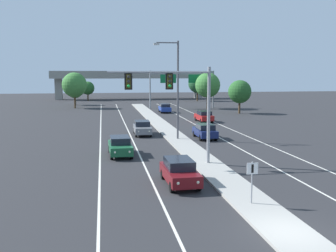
# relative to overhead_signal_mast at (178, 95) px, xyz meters

# --- Properties ---
(ground_plane) EXTENTS (260.00, 260.00, 0.00)m
(ground_plane) POSITION_rel_overhead_signal_mast_xyz_m (2.27, -13.24, -5.32)
(ground_plane) COLOR #28282B
(median_island) EXTENTS (2.40, 110.00, 0.15)m
(median_island) POSITION_rel_overhead_signal_mast_xyz_m (2.27, 4.76, -5.25)
(median_island) COLOR #9E9B93
(median_island) RESTS_ON ground
(lane_stripe_oncoming_center) EXTENTS (0.14, 100.00, 0.01)m
(lane_stripe_oncoming_center) POSITION_rel_overhead_signal_mast_xyz_m (-2.43, 11.76, -5.32)
(lane_stripe_oncoming_center) COLOR silver
(lane_stripe_oncoming_center) RESTS_ON ground
(lane_stripe_receding_center) EXTENTS (0.14, 100.00, 0.01)m
(lane_stripe_receding_center) POSITION_rel_overhead_signal_mast_xyz_m (6.97, 11.76, -5.32)
(lane_stripe_receding_center) COLOR silver
(lane_stripe_receding_center) RESTS_ON ground
(edge_stripe_left) EXTENTS (0.14, 100.00, 0.01)m
(edge_stripe_left) POSITION_rel_overhead_signal_mast_xyz_m (-5.73, 11.76, -5.32)
(edge_stripe_left) COLOR silver
(edge_stripe_left) RESTS_ON ground
(edge_stripe_right) EXTENTS (0.14, 100.00, 0.01)m
(edge_stripe_right) POSITION_rel_overhead_signal_mast_xyz_m (10.27, 11.76, -5.32)
(edge_stripe_right) COLOR silver
(edge_stripe_right) RESTS_ON ground
(overhead_signal_mast) EXTENTS (7.56, 0.44, 7.20)m
(overhead_signal_mast) POSITION_rel_overhead_signal_mast_xyz_m (0.00, 0.00, 0.00)
(overhead_signal_mast) COLOR gray
(overhead_signal_mast) RESTS_ON median_island
(median_sign_post) EXTENTS (0.60, 0.10, 2.20)m
(median_sign_post) POSITION_rel_overhead_signal_mast_xyz_m (2.10, -9.50, -3.74)
(median_sign_post) COLOR gray
(median_sign_post) RESTS_ON median_island
(street_lamp_median) EXTENTS (2.58, 0.28, 10.00)m
(street_lamp_median) POSITION_rel_overhead_signal_mast_xyz_m (2.00, 11.35, 0.47)
(street_lamp_median) COLOR #4C4C51
(street_lamp_median) RESTS_ON median_island
(car_oncoming_darkred) EXTENTS (1.90, 4.50, 1.58)m
(car_oncoming_darkred) POSITION_rel_overhead_signal_mast_xyz_m (-0.80, -4.92, -4.50)
(car_oncoming_darkred) COLOR #5B0F14
(car_oncoming_darkred) RESTS_ON ground
(car_oncoming_green) EXTENTS (1.93, 4.51, 1.58)m
(car_oncoming_green) POSITION_rel_overhead_signal_mast_xyz_m (-4.05, 4.52, -4.50)
(car_oncoming_green) COLOR #195633
(car_oncoming_green) RESTS_ON ground
(car_oncoming_grey) EXTENTS (1.89, 4.50, 1.58)m
(car_oncoming_grey) POSITION_rel_overhead_signal_mast_xyz_m (-1.07, 15.42, -4.50)
(car_oncoming_grey) COLOR slate
(car_oncoming_grey) RESTS_ON ground
(car_receding_navy) EXTENTS (1.85, 4.48, 1.58)m
(car_receding_navy) POSITION_rel_overhead_signal_mast_xyz_m (5.26, 11.80, -4.50)
(car_receding_navy) COLOR #141E4C
(car_receding_navy) RESTS_ON ground
(car_receding_red) EXTENTS (1.90, 4.50, 1.58)m
(car_receding_red) POSITION_rel_overhead_signal_mast_xyz_m (8.93, 26.16, -4.50)
(car_receding_red) COLOR maroon
(car_receding_red) RESTS_ON ground
(car_receding_blue) EXTENTS (1.91, 4.50, 1.58)m
(car_receding_blue) POSITION_rel_overhead_signal_mast_xyz_m (5.52, 40.61, -4.50)
(car_receding_blue) COLOR navy
(car_receding_blue) RESTS_ON ground
(highway_sign_gantry) EXTENTS (13.28, 0.42, 7.50)m
(highway_sign_gantry) POSITION_rel_overhead_signal_mast_xyz_m (10.47, 49.46, 0.84)
(highway_sign_gantry) COLOR gray
(highway_sign_gantry) RESTS_ON ground
(overpass_bridge) EXTENTS (42.40, 6.40, 7.65)m
(overpass_bridge) POSITION_rel_overhead_signal_mast_xyz_m (2.27, 80.31, 0.46)
(overpass_bridge) COLOR gray
(overpass_bridge) RESTS_ON ground
(tree_far_right_a) EXTENTS (4.01, 4.01, 5.80)m
(tree_far_right_a) POSITION_rel_overhead_signal_mast_xyz_m (18.06, 36.74, -1.54)
(tree_far_right_a) COLOR #4C3823
(tree_far_right_a) RESTS_ON ground
(tree_far_right_b) EXTENTS (4.92, 4.92, 7.12)m
(tree_far_right_b) POSITION_rel_overhead_signal_mast_xyz_m (15.09, 46.92, -0.67)
(tree_far_right_b) COLOR #4C3823
(tree_far_right_b) RESTS_ON ground
(tree_far_left_b) EXTENTS (3.43, 3.43, 4.96)m
(tree_far_left_b) POSITION_rel_overhead_signal_mast_xyz_m (-9.10, 75.18, -2.09)
(tree_far_left_b) COLOR #4C3823
(tree_far_left_b) RESTS_ON ground
(tree_far_left_c) EXTENTS (4.95, 4.95, 7.16)m
(tree_far_left_c) POSITION_rel_overhead_signal_mast_xyz_m (-10.89, 52.45, -0.64)
(tree_far_left_c) COLOR #4C3823
(tree_far_left_c) RESTS_ON ground
(tree_far_right_c) EXTENTS (4.66, 4.66, 6.74)m
(tree_far_right_c) POSITION_rel_overhead_signal_mast_xyz_m (18.48, 69.17, -0.92)
(tree_far_right_c) COLOR #4C3823
(tree_far_right_c) RESTS_ON ground
(tree_far_left_a) EXTENTS (3.45, 3.45, 4.99)m
(tree_far_left_a) POSITION_rel_overhead_signal_mast_xyz_m (-11.37, 60.61, -2.07)
(tree_far_left_a) COLOR #4C3823
(tree_far_left_a) RESTS_ON ground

